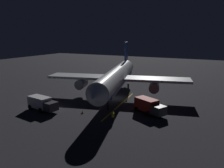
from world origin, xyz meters
TOP-DOWN VIEW (x-y plane):
  - ground_plane at (0.00, 0.00)m, footprint 180.00×180.00m
  - apron_guide_stripe at (-2.71, 4.00)m, footprint 2.22×18.11m
  - airliner at (0.15, -0.57)m, footprint 30.86×35.74m
  - baggage_truck at (8.45, 13.16)m, footprint 6.41×3.02m
  - catering_truck at (-9.18, 6.05)m, footprint 6.15×4.53m
  - ground_crew_worker at (-5.45, 12.39)m, footprint 0.40×0.40m
  - traffic_cone_near_left at (1.03, 11.31)m, footprint 0.50×0.50m
  - traffic_cone_near_right at (-8.39, 6.01)m, footprint 0.50×0.50m

SIDE VIEW (x-z plane):
  - ground_plane at x=0.00m, z-range -0.20..0.00m
  - apron_guide_stripe at x=-2.71m, z-range 0.00..0.01m
  - traffic_cone_near_left at x=1.03m, z-range -0.03..0.52m
  - traffic_cone_near_right at x=-8.39m, z-range -0.03..0.52m
  - ground_crew_worker at x=-5.45m, z-range 0.02..1.76m
  - baggage_truck at x=8.45m, z-range 0.04..2.48m
  - catering_truck at x=-9.18m, z-range 0.02..2.56m
  - airliner at x=0.15m, z-range -1.23..10.25m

